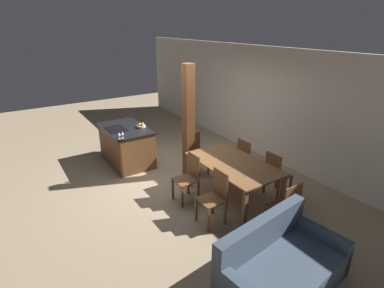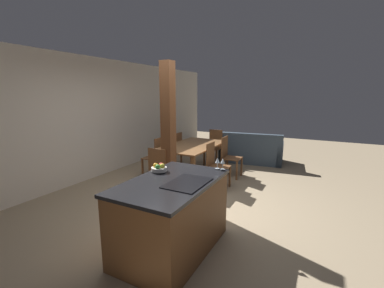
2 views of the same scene
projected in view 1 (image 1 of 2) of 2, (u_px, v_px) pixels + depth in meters
The scene contains 15 objects.
ground_plane at pixel (170, 177), 6.68m from camera, with size 16.00×16.00×0.00m, color #9E896B.
wall_back at pixel (260, 102), 7.50m from camera, with size 11.20×0.08×2.70m.
kitchen_island at pixel (127, 145), 7.22m from camera, with size 1.48×0.91×0.91m.
fruit_bowl at pixel (141, 126), 7.04m from camera, with size 0.20×0.20×0.11m.
wine_glass_near at pixel (119, 134), 6.30m from camera, with size 0.06×0.06×0.15m.
wine_glass_middle at pixel (122, 133), 6.34m from camera, with size 0.06×0.06×0.15m.
dining_table at pixel (233, 167), 5.65m from camera, with size 1.81×1.03×0.75m.
dining_chair_near_left at pixel (189, 177), 5.66m from camera, with size 0.40×0.40×0.93m.
dining_chair_near_right at pixel (215, 196), 5.02m from camera, with size 0.40×0.40×0.93m.
dining_chair_far_left at pixel (247, 159), 6.41m from camera, with size 0.40×0.40×0.93m.
dining_chair_far_right at pixel (276, 174), 5.77m from camera, with size 0.40×0.40×0.93m.
dining_chair_head_end at pixel (196, 153), 6.71m from camera, with size 0.40×0.40×0.93m.
dining_chair_foot_end at pixel (285, 207), 4.72m from camera, with size 0.40×0.40×0.93m.
couch at pixel (281, 268), 3.83m from camera, with size 1.12×1.79×0.85m.
timber_post at pixel (188, 123), 6.34m from camera, with size 0.20×0.20×2.45m.
Camera 1 is at (5.23, -2.81, 3.18)m, focal length 28.00 mm.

